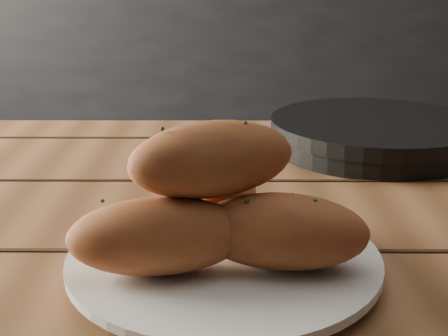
% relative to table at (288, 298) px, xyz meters
% --- Properties ---
extents(counter, '(2.80, 0.60, 0.90)m').
position_rel_table_xyz_m(counter, '(0.21, 2.20, -0.19)').
color(counter, black).
rests_on(counter, ground).
extents(table, '(1.38, 0.83, 0.75)m').
position_rel_table_xyz_m(table, '(0.00, 0.00, 0.00)').
color(table, brown).
rests_on(table, ground).
extents(plate, '(0.27, 0.27, 0.02)m').
position_rel_table_xyz_m(plate, '(-0.07, -0.14, 0.12)').
color(plate, white).
rests_on(plate, table).
extents(bread_rolls, '(0.25, 0.20, 0.12)m').
position_rel_table_xyz_m(bread_rolls, '(-0.08, -0.14, 0.17)').
color(bread_rolls, '#AB5C2F').
rests_on(bread_rolls, plate).
extents(skillet, '(0.43, 0.30, 0.05)m').
position_rel_table_xyz_m(skillet, '(0.15, 0.24, 0.13)').
color(skillet, black).
rests_on(skillet, table).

